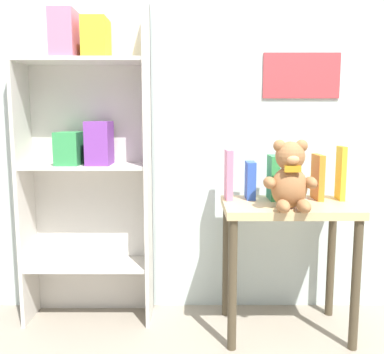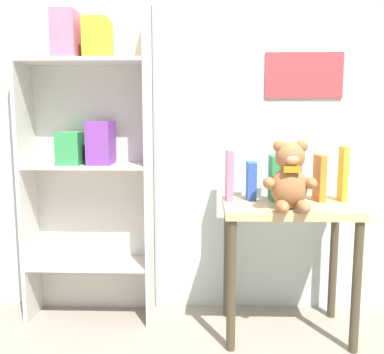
{
  "view_description": "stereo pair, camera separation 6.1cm",
  "coord_description": "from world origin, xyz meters",
  "views": [
    {
      "loc": [
        -0.25,
        -0.92,
        1.03
      ],
      "look_at": [
        -0.25,
        1.07,
        0.74
      ],
      "focal_mm": 40.0,
      "sensor_mm": 36.0,
      "label": 1
    },
    {
      "loc": [
        -0.19,
        -0.92,
        1.03
      ],
      "look_at": [
        -0.25,
        1.07,
        0.74
      ],
      "focal_mm": 40.0,
      "sensor_mm": 36.0,
      "label": 2
    }
  ],
  "objects": [
    {
      "name": "wall_back",
      "position": [
        0.0,
        1.33,
        1.25
      ],
      "size": [
        4.8,
        0.07,
        2.5
      ],
      "color": "silver",
      "rests_on": "ground_plane"
    },
    {
      "name": "bookshelf_side",
      "position": [
        -0.77,
        1.19,
        0.89
      ],
      "size": [
        0.63,
        0.24,
        1.57
      ],
      "color": "beige",
      "rests_on": "ground_plane"
    },
    {
      "name": "display_table",
      "position": [
        0.2,
        1.02,
        0.51
      ],
      "size": [
        0.6,
        0.39,
        0.63
      ],
      "color": "tan",
      "rests_on": "ground_plane"
    },
    {
      "name": "teddy_bear",
      "position": [
        0.18,
        0.9,
        0.76
      ],
      "size": [
        0.23,
        0.21,
        0.3
      ],
      "color": "#99663D",
      "rests_on": "display_table"
    },
    {
      "name": "book_standing_pink",
      "position": [
        -0.07,
        1.11,
        0.75
      ],
      "size": [
        0.03,
        0.11,
        0.24
      ],
      "primitive_type": "cube",
      "rotation": [
        0.0,
        0.0,
        0.04
      ],
      "color": "#D17093",
      "rests_on": "display_table"
    },
    {
      "name": "book_standing_blue",
      "position": [
        0.04,
        1.14,
        0.72
      ],
      "size": [
        0.04,
        0.12,
        0.18
      ],
      "primitive_type": "cube",
      "rotation": [
        0.0,
        0.0,
        -0.01
      ],
      "color": "#2D51B7",
      "rests_on": "display_table"
    },
    {
      "name": "book_standing_green",
      "position": [
        0.15,
        1.12,
        0.73
      ],
      "size": [
        0.04,
        0.14,
        0.21
      ],
      "primitive_type": "cube",
      "rotation": [
        0.0,
        0.0,
        -0.01
      ],
      "color": "#33934C",
      "rests_on": "display_table"
    },
    {
      "name": "book_standing_purple",
      "position": [
        0.25,
        1.11,
        0.73
      ],
      "size": [
        0.03,
        0.11,
        0.21
      ],
      "primitive_type": "cube",
      "rotation": [
        0.0,
        0.0,
        -0.03
      ],
      "color": "purple",
      "rests_on": "display_table"
    },
    {
      "name": "book_standing_orange",
      "position": [
        0.36,
        1.12,
        0.74
      ],
      "size": [
        0.03,
        0.14,
        0.22
      ],
      "primitive_type": "cube",
      "rotation": [
        0.0,
        0.0,
        0.01
      ],
      "color": "orange",
      "rests_on": "display_table"
    },
    {
      "name": "book_standing_yellow",
      "position": [
        0.47,
        1.11,
        0.76
      ],
      "size": [
        0.03,
        0.1,
        0.26
      ],
      "primitive_type": "cube",
      "rotation": [
        0.0,
        0.0,
        -0.05
      ],
      "color": "gold",
      "rests_on": "display_table"
    }
  ]
}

